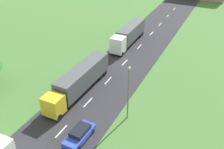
% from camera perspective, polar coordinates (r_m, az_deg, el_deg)
% --- Properties ---
extents(road, '(10.00, 140.00, 0.06)m').
position_cam_1_polar(road, '(32.64, -11.73, -12.85)').
color(road, '#2B2B30').
rests_on(road, ground).
extents(truck_second, '(2.64, 14.09, 3.72)m').
position_cam_1_polar(truck_second, '(38.03, -7.19, -1.13)').
color(truck_second, yellow).
rests_on(truck_second, road).
extents(truck_third, '(2.59, 12.88, 3.66)m').
position_cam_1_polar(truck_third, '(53.26, 3.70, 8.87)').
color(truck_third, white).
rests_on(truck_third, road).
extents(car_third, '(2.00, 4.56, 1.50)m').
position_cam_1_polar(car_third, '(31.12, -7.17, -12.91)').
color(car_third, blue).
rests_on(car_third, road).
extents(lamppost_second, '(0.36, 0.36, 7.65)m').
position_cam_1_polar(lamppost_second, '(31.79, 3.62, -3.54)').
color(lamppost_second, slate).
rests_on(lamppost_second, ground).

